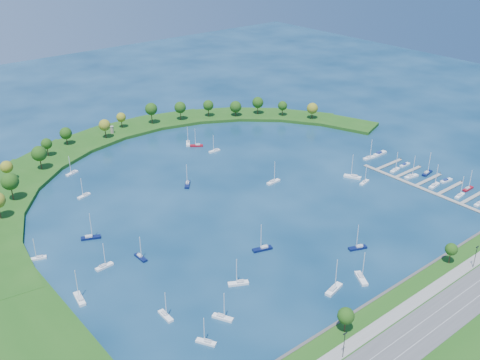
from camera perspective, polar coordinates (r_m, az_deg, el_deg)
ground at (r=291.70m, az=-0.14°, el=-1.31°), size 700.00×700.00×0.00m
south_shoreline at (r=224.96m, az=20.59°, el=-12.17°), size 420.00×43.10×11.60m
breakwater at (r=306.12m, az=-12.72°, el=-0.41°), size 286.74×247.64×2.00m
breakwater_trees at (r=347.20m, az=-10.46°, el=4.79°), size 239.30×94.43×14.81m
harbor_tower at (r=373.47m, az=-12.95°, el=5.04°), size 2.60×2.60×4.70m
dock_system at (r=315.40m, az=19.24°, el=-0.60°), size 24.28×82.00×1.60m
moored_boat_0 at (r=198.46m, az=-3.48°, el=-16.14°), size 5.38×7.27×10.63m
moored_boat_1 at (r=239.89m, az=-13.72°, el=-8.52°), size 7.90×2.75×11.40m
moored_boat_2 at (r=231.55m, az=12.29°, el=-9.72°), size 6.84×9.24×13.50m
moored_boat_3 at (r=349.89m, az=-4.46°, el=3.59°), size 7.73×6.49×11.69m
moored_boat_4 at (r=242.46m, az=-10.13°, el=-7.73°), size 2.31×7.54×11.00m
moored_boat_5 at (r=302.36m, az=3.43°, el=-0.13°), size 8.52×2.84×12.33m
moored_boat_6 at (r=207.77m, az=-1.79°, el=-13.81°), size 5.57×8.00×11.57m
moored_boat_7 at (r=313.61m, az=11.45°, el=0.38°), size 6.57×9.66×13.91m
moored_boat_8 at (r=353.74m, az=-5.33°, el=3.81°), size 6.41×7.91×11.83m
moored_boat_9 at (r=210.19m, az=-7.62°, el=-13.52°), size 2.35×7.76×11.33m
moored_boat_10 at (r=298.43m, az=-15.66°, el=-1.51°), size 7.58×3.92×10.73m
moored_boat_11 at (r=223.56m, az=9.57°, el=-10.90°), size 9.80×4.61×13.90m
moored_boat_12 at (r=244.36m, az=2.31°, el=-6.98°), size 9.15×4.99×12.96m
moored_boat_13 at (r=260.78m, az=-15.03°, el=-5.64°), size 8.96×5.85×12.83m
moored_boat_14 at (r=223.85m, az=-0.16°, el=-10.44°), size 8.36×5.86×12.10m
moored_boat_15 at (r=300.33m, az=-5.40°, el=-0.39°), size 7.39×8.30×12.81m
moored_boat_16 at (r=250.25m, az=11.95°, el=-6.73°), size 8.54×5.30×12.17m
moored_boat_17 at (r=341.39m, az=-2.63°, el=3.05°), size 7.44×2.32×10.84m
moored_boat_18 at (r=224.38m, az=-16.09°, el=-11.53°), size 3.88×9.28×13.23m
moored_boat_19 at (r=308.94m, az=12.60°, el=-0.16°), size 7.65×3.56×10.84m
moored_boat_20 at (r=325.70m, az=-16.80°, el=0.73°), size 7.86×4.45×11.14m
moored_boat_21 at (r=253.26m, az=-19.95°, el=-7.45°), size 7.22×4.08×10.23m
docked_boat_0 at (r=304.77m, az=23.32°, el=-2.17°), size 7.88×2.22×11.57m
docked_boat_2 at (r=309.08m, az=21.55°, el=-1.44°), size 7.85×2.97×11.26m
docked_boat_3 at (r=318.22m, az=22.29°, el=-0.78°), size 7.63×2.18×11.19m
docked_boat_4 at (r=315.42m, az=19.25°, el=-0.48°), size 8.76×3.42×12.54m
docked_boat_5 at (r=323.62m, az=20.34°, el=-0.04°), size 8.12×3.00×1.62m
docked_boat_6 at (r=322.12m, az=17.11°, el=0.40°), size 8.96×3.84×12.75m
docked_boat_7 at (r=328.88m, az=18.59°, el=0.72°), size 9.08×3.90×12.92m
docked_boat_8 at (r=327.49m, az=15.57°, el=1.04°), size 8.07×3.33×11.51m
docked_boat_9 at (r=336.08m, az=16.50°, el=1.51°), size 7.63×2.35×1.54m
docked_boat_10 at (r=339.96m, az=13.07°, el=2.27°), size 8.45×3.37×12.08m
docked_boat_11 at (r=347.36m, az=14.11°, el=2.65°), size 10.12×3.20×2.04m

